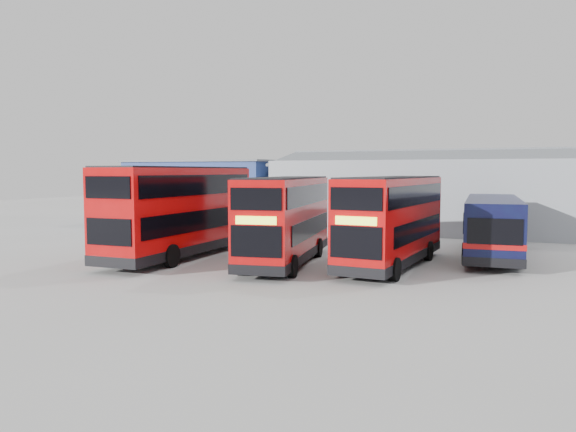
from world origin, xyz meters
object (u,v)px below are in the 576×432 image
Objects in this scene: double_decker_centre at (286,221)px; double_decker_right at (392,222)px; office_block at (212,191)px; maintenance_shed at (495,194)px; double_decker_left at (180,213)px; panel_van at (171,210)px; single_decker_blue at (492,228)px.

double_decker_right is at bearing 4.97° from double_decker_centre.
maintenance_shed reaches higher than office_block.
office_block is 19.01m from double_decker_left.
maintenance_shed is at bearing 35.32° from panel_van.
office_block reaches higher than single_decker_blue.
maintenance_shed is 23.62m from double_decker_left.
office_block reaches higher than double_decker_left.
double_decker_right is at bearing 46.81° from single_decker_blue.
double_decker_centre is at bearing -113.64° from maintenance_shed.
office_block is 0.40× the size of maintenance_shed.
double_decker_left reaches higher than panel_van.
double_decker_right is 6.27m from single_decker_blue.
office_block is at bearing -174.79° from maintenance_shed.
office_block is 24.96m from single_decker_blue.
maintenance_shed is 3.16× the size of double_decker_centre.
double_decker_right is at bearing -40.53° from office_block.
maintenance_shed is 13.00m from single_decker_blue.
office_block is 1.27× the size of double_decker_right.
panel_van is (-8.57, 11.73, -0.87)m from double_decker_left.
single_decker_blue is (0.41, -12.94, -1.15)m from maintenance_shed.
double_decker_centre reaches higher than panel_van.
office_block reaches higher than double_decker_right.
double_decker_left is (-13.80, -19.16, -0.37)m from maintenance_shed.
panel_van is (-14.11, 11.45, -0.62)m from double_decker_centre.
double_decker_centre is at bearing -50.86° from office_block.
double_decker_left is at bearing -125.77° from maintenance_shed.
double_decker_left reaches higher than double_decker_right.
maintenance_shed is 5.12× the size of panel_van.
maintenance_shed reaches higher than double_decker_left.
office_block is 5.57m from panel_van.
double_decker_right is (18.41, -15.74, -0.58)m from office_block.
double_decker_right reaches higher than single_decker_blue.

